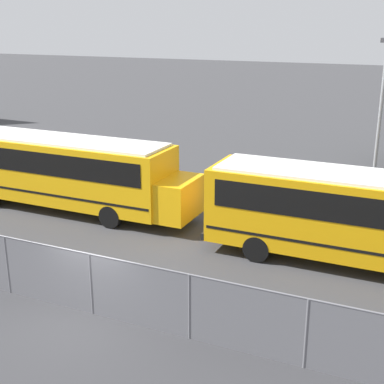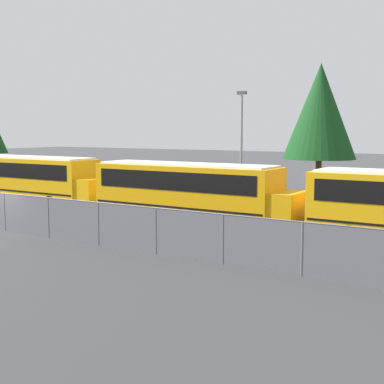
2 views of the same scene
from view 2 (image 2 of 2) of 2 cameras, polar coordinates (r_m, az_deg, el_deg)
The scene contains 6 objects.
ground_plane at distance 28.07m, azimuth -19.26°, elevation -3.96°, with size 200.00×200.00×0.00m, color #38383A.
fence at distance 27.91m, azimuth -19.34°, elevation -2.00°, with size 61.54×0.07×1.91m.
school_bus_1 at distance 37.04m, azimuth -16.68°, elevation 1.59°, with size 11.68×2.59×3.24m.
school_bus_2 at distance 28.13m, azimuth -0.25°, elevation 0.37°, with size 11.68×2.59×3.24m.
light_pole at distance 34.23m, azimuth 5.29°, elevation 5.10°, with size 0.60×0.24×7.41m.
tree_0 at distance 40.64m, azimuth 13.50°, elevation 8.35°, with size 5.37×5.37×9.84m.
Camera 2 is at (21.74, -17.04, 4.96)m, focal length 50.00 mm.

